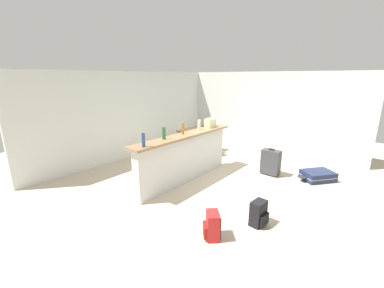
% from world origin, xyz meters
% --- Properties ---
extents(ground_plane, '(13.00, 13.00, 0.05)m').
position_xyz_m(ground_plane, '(0.00, 0.00, -0.03)').
color(ground_plane, beige).
extents(wall_back, '(6.60, 0.10, 2.50)m').
position_xyz_m(wall_back, '(0.00, 3.05, 1.25)').
color(wall_back, silver).
rests_on(wall_back, ground_plane).
extents(wall_right, '(0.10, 6.00, 2.50)m').
position_xyz_m(wall_right, '(3.05, 0.30, 1.25)').
color(wall_right, silver).
rests_on(wall_right, ground_plane).
extents(partition_half_wall, '(2.80, 0.20, 1.06)m').
position_xyz_m(partition_half_wall, '(-0.56, 0.55, 0.53)').
color(partition_half_wall, silver).
rests_on(partition_half_wall, ground_plane).
extents(bar_countertop, '(2.96, 0.40, 0.05)m').
position_xyz_m(bar_countertop, '(-0.56, 0.55, 1.09)').
color(bar_countertop, '#93704C').
rests_on(bar_countertop, partition_half_wall).
extents(bottle_blue, '(0.06, 0.06, 0.26)m').
position_xyz_m(bottle_blue, '(-1.80, 0.47, 1.24)').
color(bottle_blue, '#284C89').
rests_on(bottle_blue, bar_countertop).
extents(bottle_green, '(0.07, 0.07, 0.25)m').
position_xyz_m(bottle_green, '(-1.16, 0.60, 1.24)').
color(bottle_green, '#2D6B38').
rests_on(bottle_green, bar_countertop).
extents(bottle_amber, '(0.06, 0.06, 0.26)m').
position_xyz_m(bottle_amber, '(-0.58, 0.60, 1.24)').
color(bottle_amber, '#9E661E').
rests_on(bottle_amber, bar_countertop).
extents(bottle_white, '(0.07, 0.07, 0.24)m').
position_xyz_m(bottle_white, '(0.06, 0.64, 1.23)').
color(bottle_white, silver).
rests_on(bottle_white, bar_countertop).
extents(bottle_clear, '(0.07, 0.07, 0.21)m').
position_xyz_m(bottle_clear, '(0.68, 0.60, 1.22)').
color(bottle_clear, silver).
rests_on(bottle_clear, bar_countertop).
extents(grocery_bag, '(0.26, 0.18, 0.22)m').
position_xyz_m(grocery_bag, '(0.44, 0.58, 1.22)').
color(grocery_bag, beige).
rests_on(grocery_bag, bar_countertop).
extents(dining_table, '(1.10, 0.80, 0.74)m').
position_xyz_m(dining_table, '(1.42, 1.77, 0.65)').
color(dining_table, '#4C331E').
rests_on(dining_table, ground_plane).
extents(dining_chair_near_partition, '(0.48, 0.48, 0.93)m').
position_xyz_m(dining_chair_near_partition, '(1.41, 1.28, 0.52)').
color(dining_chair_near_partition, black).
rests_on(dining_chair_near_partition, ground_plane).
extents(suitcase_flat_navy, '(0.86, 0.81, 0.22)m').
position_xyz_m(suitcase_flat_navy, '(1.45, -1.82, 0.11)').
color(suitcase_flat_navy, '#1E284C').
rests_on(suitcase_flat_navy, ground_plane).
extents(backpack_black, '(0.29, 0.27, 0.42)m').
position_xyz_m(backpack_black, '(-1.14, -1.54, 0.20)').
color(backpack_black, black).
rests_on(backpack_black, ground_plane).
extents(suitcase_upright_charcoal, '(0.26, 0.45, 0.67)m').
position_xyz_m(suitcase_upright_charcoal, '(1.06, -0.82, 0.33)').
color(suitcase_upright_charcoal, '#38383D').
rests_on(suitcase_upright_charcoal, ground_plane).
extents(backpack_red, '(0.34, 0.34, 0.42)m').
position_xyz_m(backpack_red, '(-1.90, -1.16, 0.20)').
color(backpack_red, red).
rests_on(backpack_red, ground_plane).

